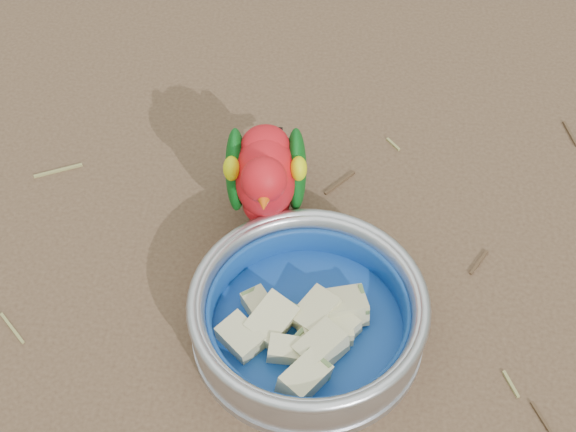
# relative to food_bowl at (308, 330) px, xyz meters

# --- Properties ---
(ground) EXTENTS (60.00, 60.00, 0.00)m
(ground) POSITION_rel_food_bowl_xyz_m (-0.01, -0.10, -0.01)
(ground) COLOR brown
(food_bowl) EXTENTS (0.23, 0.23, 0.02)m
(food_bowl) POSITION_rel_food_bowl_xyz_m (0.00, 0.00, 0.00)
(food_bowl) COLOR #B2B2BA
(food_bowl) RESTS_ON ground
(bowl_wall) EXTENTS (0.23, 0.23, 0.04)m
(bowl_wall) POSITION_rel_food_bowl_xyz_m (0.00, 0.00, 0.03)
(bowl_wall) COLOR #B2B2BA
(bowl_wall) RESTS_ON food_bowl
(fruit_wedges) EXTENTS (0.14, 0.14, 0.03)m
(fruit_wedges) POSITION_rel_food_bowl_xyz_m (0.00, 0.00, 0.02)
(fruit_wedges) COLOR #C1BB89
(fruit_wedges) RESTS_ON food_bowl
(lory_parrot) EXTENTS (0.10, 0.19, 0.15)m
(lory_parrot) POSITION_rel_food_bowl_xyz_m (-0.06, 0.14, 0.06)
(lory_parrot) COLOR red
(lory_parrot) RESTS_ON ground
(ground_debris) EXTENTS (0.90, 0.80, 0.01)m
(ground_debris) POSITION_rel_food_bowl_xyz_m (-0.01, -0.02, -0.01)
(ground_debris) COLOR olive
(ground_debris) RESTS_ON ground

